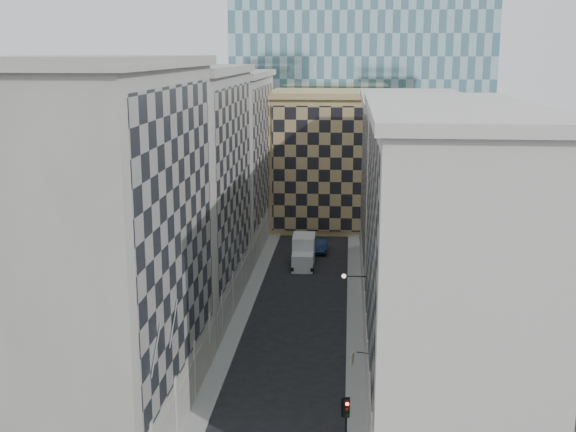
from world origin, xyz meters
The scene contains 15 objects.
sidewalk_west centered at (-5.25, 30.00, 0.07)m, with size 1.50×100.00×0.15m, color gray.
sidewalk_east centered at (5.25, 30.00, 0.07)m, with size 1.50×100.00×0.15m, color gray.
bldg_left_a centered at (-10.88, 11.00, 11.82)m, with size 10.80×22.80×23.70m.
bldg_left_b centered at (-10.88, 33.00, 11.32)m, with size 10.80×22.80×22.70m.
bldg_left_c centered at (-10.88, 55.00, 10.83)m, with size 10.80×22.80×21.70m.
bldg_right_a centered at (10.88, 15.00, 10.32)m, with size 10.80×26.80×20.70m.
bldg_right_b centered at (10.89, 42.00, 9.85)m, with size 10.80×28.80×19.70m.
tan_block centered at (2.00, 67.90, 9.44)m, with size 16.80×14.80×18.80m.
church_tower centered at (0.00, 82.00, 26.95)m, with size 7.20×7.20×51.50m.
flagpoles_left centered at (-5.90, 6.00, 8.00)m, with size 0.10×6.33×2.33m.
bracket_lamp centered at (4.38, 24.00, 6.20)m, with size 1.98×0.36×0.36m.
traffic_light centered at (4.55, 6.29, 3.19)m, with size 0.52×0.51×4.24m.
box_truck centered at (-0.57, 47.36, 1.47)m, with size 2.62×6.20×3.38m.
dark_car centered at (1.11, 53.36, 0.79)m, with size 1.67×4.78×1.57m, color #101F3A.
shop_sign centered at (4.95, 13.28, 3.83)m, with size 1.25×0.77×0.86m.
Camera 1 is at (4.44, -32.07, 23.89)m, focal length 45.00 mm.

